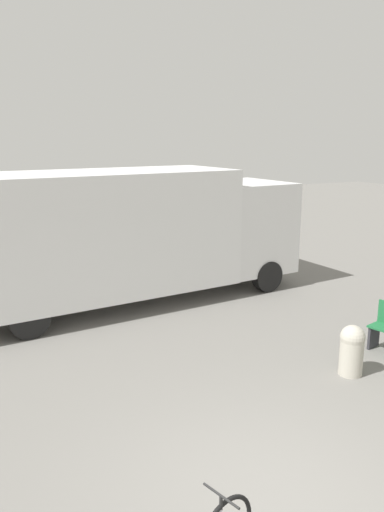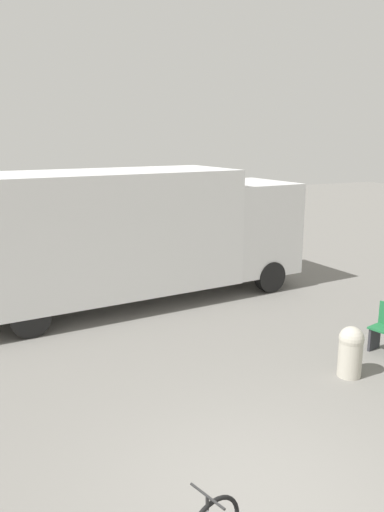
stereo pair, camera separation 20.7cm
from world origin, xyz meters
name	(u,v)px [view 2 (the right image)]	position (x,y,z in m)	size (l,w,h in m)	color
ground_plane	(262,503)	(0.00, 0.00, 0.00)	(60.00, 60.00, 0.00)	slate
delivery_truck	(130,232)	(0.83, 7.19, 1.71)	(8.71, 3.08, 3.14)	white
bollard_near_bench	(351,350)	(2.93, 1.94, 0.47)	(0.41, 0.41, 0.87)	#B2AD9E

